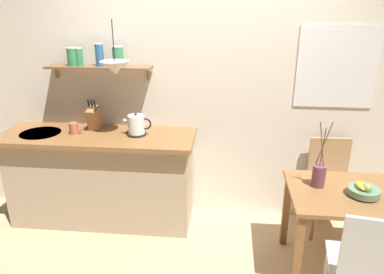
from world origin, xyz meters
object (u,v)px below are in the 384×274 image
Objects in this scene: dining_chair_far at (330,180)px; knife_block at (94,118)px; pendant_lamp at (115,67)px; twig_vase at (319,175)px; electric_kettle at (137,125)px; dining_table at (348,206)px; coffee_mug_by_sink at (74,128)px; fruit_bowl at (364,190)px; dining_chair_near at (366,266)px.

dining_chair_far is 2.33m from knife_block.
knife_block is at bearing 149.05° from pendant_lamp.
twig_vase is 1.64m from electric_kettle.
coffee_mug_by_sink is at bearing 167.85° from dining_table.
fruit_bowl is 0.52× the size of pendant_lamp.
fruit_bowl is 0.34m from twig_vase.
fruit_bowl is 2.43m from knife_block.
dining_chair_far reaches higher than dining_table.
coffee_mug_by_sink is (-0.15, -0.14, -0.07)m from knife_block.
electric_kettle is (-1.74, 1.15, 0.49)m from dining_chair_near.
pendant_lamp reaches higher than fruit_bowl.
electric_kettle is at bearing 146.49° from dining_chair_near.
dining_chair_far is 2.46m from coffee_mug_by_sink.
fruit_bowl is (0.13, 0.56, 0.24)m from dining_chair_near.
dining_chair_near is at bearing -30.02° from knife_block.
fruit_bowl reaches higher than dining_table.
fruit_bowl is 1.90× the size of coffee_mug_by_sink.
dining_table is 1.92m from electric_kettle.
pendant_lamp reaches higher than knife_block.
fruit_bowl is at bearing -12.96° from coffee_mug_by_sink.
fruit_bowl is 0.91× the size of electric_kettle.
dining_table is 1.05× the size of dining_chair_far.
coffee_mug_by_sink is (-2.38, 0.51, 0.38)m from dining_table.
twig_vase is at bearing 157.11° from fruit_bowl.
twig_vase is (-0.18, 0.69, 0.29)m from dining_chair_near.
knife_block is at bearing 166.24° from electric_kettle.
pendant_lamp is (-0.14, -0.07, 0.54)m from electric_kettle.
pendant_lamp reaches higher than dining_chair_near.
dining_table is at bearing 144.34° from fruit_bowl.
dining_chair_far is at bearing 93.68° from fruit_bowl.
dining_chair_near is 3.05× the size of knife_block.
dining_chair_near is 0.77m from twig_vase.
twig_vase is at bearing -12.98° from pendant_lamp.
dining_table is 7.52× the size of coffee_mug_by_sink.
dining_chair_near reaches higher than fruit_bowl.
coffee_mug_by_sink is at bearing -176.99° from dining_chair_far.
dining_chair_near is (-0.06, -0.61, -0.07)m from dining_table.
coffee_mug_by_sink is (-2.33, 1.12, 0.45)m from dining_chair_near.
electric_kettle is (-1.79, 0.54, 0.42)m from dining_table.
knife_block reaches higher than fruit_bowl.
knife_block reaches higher than dining_table.
twig_vase is (-0.26, -0.56, 0.32)m from dining_chair_far.
dining_chair_near is at bearing -102.93° from fruit_bowl.
fruit_bowl is at bearing -16.90° from knife_block.
pendant_lamp is (-2.01, 0.52, 0.79)m from fruit_bowl.
pendant_lamp is at bearing 165.44° from fruit_bowl.
twig_vase reaches higher than dining_chair_near.
knife_block is (-2.18, 1.26, 0.52)m from dining_chair_near.
dining_chair_near is 3.67× the size of electric_kettle.
pendant_lamp is at bearing -5.61° from coffee_mug_by_sink.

